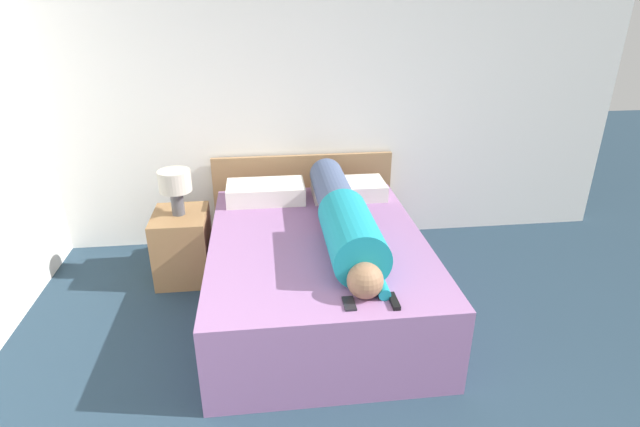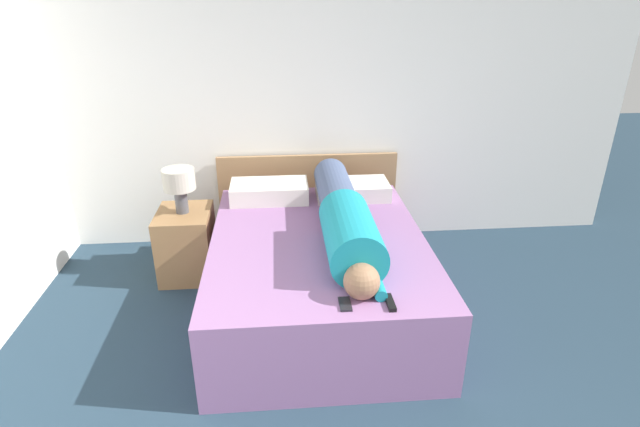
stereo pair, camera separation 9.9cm
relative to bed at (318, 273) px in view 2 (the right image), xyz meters
The scene contains 10 objects.
wall_back 1.57m from the bed, 86.69° to the left, with size 5.52×0.06×2.60m.
bed is the anchor object (origin of this frame).
headboard 1.13m from the bed, 90.00° to the left, with size 1.59×0.04×0.81m.
nightstand 1.16m from the bed, 150.79° to the left, with size 0.41×0.49×0.55m.
table_lamp 1.27m from the bed, 150.79° to the left, with size 0.24×0.24×0.35m.
person_lying 0.47m from the bed, ahead, with size 0.34×1.77×0.34m.
pillow_near_headboard 0.88m from the bed, 114.75° to the left, with size 0.62×0.35×0.14m.
pillow_second 0.88m from the bed, 64.94° to the left, with size 0.59×0.35×0.13m.
tv_remote 0.94m from the bed, 68.66° to the right, with size 0.04×0.15×0.02m.
cell_phone 0.87m from the bed, 84.44° to the right, with size 0.06×0.13×0.01m.
Camera 2 is at (-0.32, -0.90, 2.12)m, focal length 28.00 mm.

